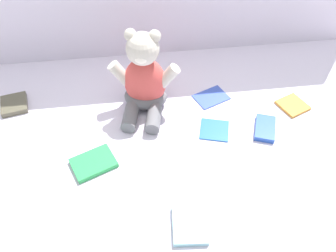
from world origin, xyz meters
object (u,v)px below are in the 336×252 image
object	(u,v)px
book_case_0	(94,163)
book_case_6	(293,105)
teddy_bear	(144,81)
book_case_5	(14,104)
book_case_3	(211,97)
book_case_4	(265,128)
book_case_1	(214,129)
book_case_2	(192,225)

from	to	relation	value
book_case_0	book_case_6	size ratio (longest dim) A/B	1.39
book_case_6	teddy_bear	bearing A→B (deg)	-120.84
teddy_bear	book_case_5	size ratio (longest dim) A/B	2.93
book_case_3	book_case_4	xyz separation A→B (m)	(0.15, -0.19, 0.01)
book_case_1	book_case_5	xyz separation A→B (m)	(-0.71, 0.21, 0.01)
book_case_5	book_case_2	bearing A→B (deg)	123.64
book_case_2	book_case_4	bearing A→B (deg)	50.90
book_case_5	book_case_6	distance (m)	1.03
book_case_0	book_case_5	xyz separation A→B (m)	(-0.29, 0.31, 0.00)
book_case_0	book_case_3	distance (m)	0.51
book_case_1	book_case_6	bearing A→B (deg)	120.50
book_case_2	book_case_4	size ratio (longest dim) A/B	1.00
book_case_3	book_case_5	world-z (taller)	book_case_5
book_case_4	book_case_5	world-z (taller)	same
book_case_1	book_case_3	xyz separation A→B (m)	(0.02, 0.17, -0.00)
book_case_2	book_case_6	bearing A→B (deg)	48.25
teddy_bear	book_case_6	bearing A→B (deg)	3.82
book_case_3	book_case_5	xyz separation A→B (m)	(-0.73, 0.05, 0.01)
book_case_3	book_case_6	xyz separation A→B (m)	(0.29, -0.08, 0.00)
book_case_4	book_case_0	bearing A→B (deg)	28.04
book_case_1	book_case_6	xyz separation A→B (m)	(0.31, 0.08, 0.00)
book_case_2	book_case_3	bearing A→B (deg)	77.23
teddy_bear	book_case_6	size ratio (longest dim) A/B	3.20
book_case_0	teddy_bear	bearing A→B (deg)	120.92
book_case_2	book_case_5	world-z (taller)	book_case_5
book_case_3	book_case_5	bearing A→B (deg)	-116.35
book_case_3	book_case_6	size ratio (longest dim) A/B	1.27
book_case_6	book_case_4	bearing A→B (deg)	-76.25
book_case_1	book_case_5	distance (m)	0.74
teddy_bear	book_case_3	bearing A→B (deg)	13.23
book_case_2	book_case_1	bearing A→B (deg)	72.92
book_case_1	book_case_5	bearing A→B (deg)	-90.65
book_case_1	book_case_6	distance (m)	0.32
teddy_bear	book_case_0	world-z (taller)	teddy_bear
book_case_2	book_case_6	world-z (taller)	book_case_2
book_case_1	book_case_6	size ratio (longest dim) A/B	1.02
book_case_2	book_case_6	distance (m)	0.62
book_case_0	book_case_3	xyz separation A→B (m)	(0.44, 0.26, -0.00)
teddy_bear	book_case_6	xyz separation A→B (m)	(0.54, -0.08, -0.11)
teddy_bear	book_case_5	xyz separation A→B (m)	(-0.48, 0.05, -0.10)
teddy_bear	book_case_3	size ratio (longest dim) A/B	2.51
teddy_bear	book_case_3	distance (m)	0.27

